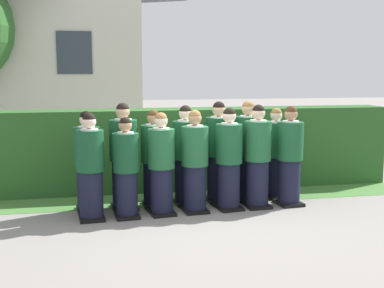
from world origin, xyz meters
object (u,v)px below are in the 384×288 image
Objects in this scene: student_front_row_0 at (90,169)px; student_front_row_4 at (229,161)px; student_rear_row_6 at (275,155)px; student_front_row_2 at (161,166)px; student_rear_row_1 at (124,159)px; student_front_row_6 at (290,158)px; student_front_row_1 at (126,170)px; student_rear_row_0 at (87,164)px; student_rear_row_3 at (185,157)px; student_rear_row_5 at (247,153)px; student_front_row_3 at (195,164)px; student_rear_row_2 at (154,161)px; student_front_row_5 at (257,159)px; student_rear_row_4 at (219,154)px.

student_front_row_0 is 0.98× the size of student_front_row_4.
student_front_row_2 is at bearing -162.44° from student_rear_row_6.
student_rear_row_1 is at bearing 142.29° from student_front_row_2.
student_front_row_0 is at bearing -176.02° from student_front_row_6.
student_front_row_6 reaches higher than student_front_row_0.
student_front_row_1 is 0.97× the size of student_front_row_2.
student_front_row_0 is 0.72m from student_rear_row_1.
student_front_row_0 reaches higher than student_rear_row_6.
student_front_row_1 is 0.96× the size of student_rear_row_0.
student_rear_row_3 is at bearing 166.84° from student_front_row_6.
student_rear_row_5 is (2.12, 0.17, 0.00)m from student_rear_row_1.
student_rear_row_0 is (-1.65, 0.36, -0.01)m from student_front_row_3.
student_rear_row_1 reaches higher than student_rear_row_2.
student_front_row_1 is at bearing -38.81° from student_rear_row_0.
student_rear_row_3 is (-1.12, 0.42, -0.01)m from student_front_row_5.
student_front_row_4 is 2.24m from student_rear_row_0.
student_rear_row_4 is at bearing 4.29° from student_rear_row_2.
student_front_row_3 is 1.15m from student_rear_row_1.
student_front_row_0 is 0.97× the size of student_front_row_6.
student_front_row_0 is 1.67m from student_rear_row_3.
student_front_row_1 is at bearing -174.16° from student_front_row_2.
student_rear_row_5 is at bearing 3.30° from student_rear_row_2.
student_front_row_5 is (0.49, 0.04, 0.02)m from student_front_row_4.
student_front_row_4 is 0.99× the size of student_rear_row_3.
student_front_row_1 is at bearing -175.03° from student_front_row_5.
student_rear_row_1 reaches higher than student_rear_row_6.
student_front_row_5 reaches higher than student_rear_row_3.
student_rear_row_3 is 1.05× the size of student_rear_row_6.
student_front_row_2 is at bearing -20.04° from student_rear_row_0.
student_front_row_3 is 1.02× the size of student_rear_row_6.
student_rear_row_4 is 1.00× the size of student_rear_row_5.
student_front_row_6 is 0.51m from student_rear_row_6.
student_rear_row_6 is (-0.06, 0.51, -0.03)m from student_front_row_6.
student_front_row_6 is at bearing 3.78° from student_front_row_3.
student_rear_row_4 reaches higher than student_front_row_4.
student_front_row_1 is at bearing -131.03° from student_rear_row_2.
student_front_row_6 reaches higher than student_front_row_1.
student_front_row_6 reaches higher than student_front_row_4.
student_rear_row_1 is at bearing 168.51° from student_front_row_4.
student_rear_row_4 reaches higher than student_front_row_3.
student_rear_row_1 is (-1.08, 0.38, 0.05)m from student_front_row_3.
student_front_row_6 is 1.03× the size of student_rear_row_2.
student_rear_row_4 reaches higher than student_rear_row_2.
student_front_row_0 reaches higher than student_rear_row_2.
student_front_row_6 is (1.06, 0.06, 0.01)m from student_front_row_4.
student_rear_row_2 reaches higher than student_front_row_1.
student_front_row_1 is 0.93× the size of student_front_row_6.
student_rear_row_3 is at bearing 4.93° from student_rear_row_0.
student_front_row_6 is at bearing 4.07° from student_front_row_2.
student_front_row_2 reaches higher than student_rear_row_6.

